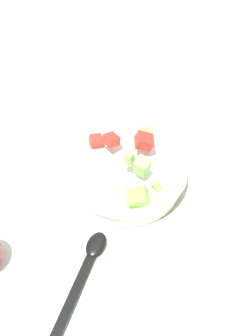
% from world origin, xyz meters
% --- Properties ---
extents(ground_plane, '(2.40, 2.40, 0.00)m').
position_xyz_m(ground_plane, '(0.00, 0.00, 0.00)').
color(ground_plane, silver).
extents(placemat, '(0.48, 0.35, 0.01)m').
position_xyz_m(placemat, '(0.00, 0.00, 0.00)').
color(placemat, '#BCB299').
rests_on(placemat, ground_plane).
extents(salad_bowl, '(0.27, 0.27, 0.11)m').
position_xyz_m(salad_bowl, '(-0.00, -0.01, 0.04)').
color(salad_bowl, white).
rests_on(salad_bowl, placemat).
extents(serving_spoon, '(0.22, 0.13, 0.01)m').
position_xyz_m(serving_spoon, '(0.20, -0.11, 0.01)').
color(serving_spoon, black).
rests_on(serving_spoon, placemat).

